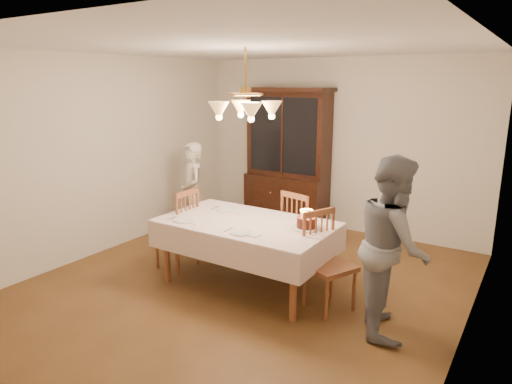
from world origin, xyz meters
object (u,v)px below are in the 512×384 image
Objects in this scene: chair_far_side at (303,235)px; birthday_cake at (306,223)px; china_hutch at (288,160)px; elderly_woman at (193,193)px; dining_table at (246,228)px.

chair_far_side is 3.33× the size of birthday_cake.
china_hutch reaches higher than elderly_woman.
dining_table is at bearing -168.89° from birthday_cake.
dining_table is 0.69m from birthday_cake.
elderly_woman is 2.25m from birthday_cake.
elderly_woman reaches higher than chair_far_side.
elderly_woman is (-1.81, 0.10, 0.27)m from chair_far_side.
birthday_cake is (0.67, 0.13, 0.13)m from dining_table.
elderly_woman is at bearing 176.96° from chair_far_side.
china_hutch reaches higher than chair_far_side.
elderly_woman is 4.76× the size of birthday_cake.
elderly_woman is at bearing 162.02° from birthday_cake.
chair_far_side is (1.07, -1.53, -0.60)m from china_hutch.
china_hutch is (-0.73, 2.25, 0.36)m from dining_table.
dining_table is at bearing -72.14° from china_hutch.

